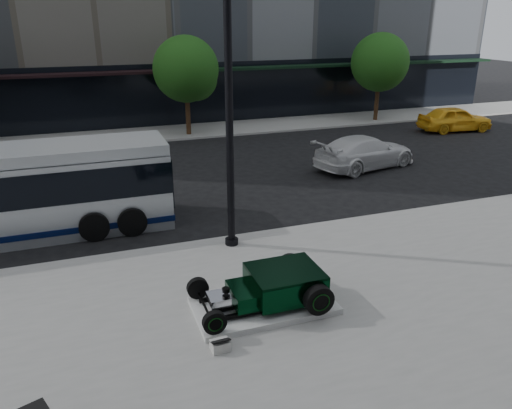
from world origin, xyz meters
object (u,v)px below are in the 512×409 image
object	(u,v)px
hot_rod	(277,285)
lamppost	(230,136)
white_sedan	(365,152)
yellow_taxi	(455,119)

from	to	relation	value
hot_rod	lamppost	xyz separation A→B (m)	(0.01, 3.77, 2.86)
hot_rod	white_sedan	size ratio (longest dim) A/B	0.61
yellow_taxi	lamppost	bearing A→B (deg)	128.53
lamppost	yellow_taxi	world-z (taller)	lamppost
lamppost	white_sedan	world-z (taller)	lamppost
yellow_taxi	white_sedan	bearing A→B (deg)	124.55
yellow_taxi	hot_rod	bearing A→B (deg)	136.29
white_sedan	yellow_taxi	xyz separation A→B (m)	(9.55, 5.09, 0.01)
white_sedan	yellow_taxi	size ratio (longest dim) A/B	1.16
hot_rod	yellow_taxi	world-z (taller)	yellow_taxi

